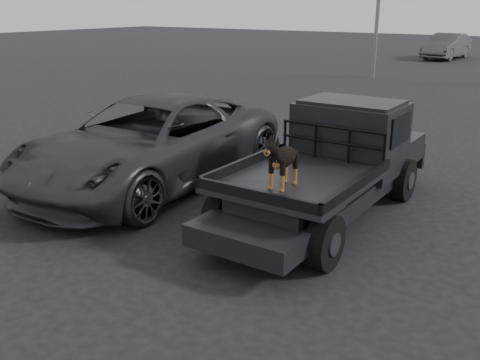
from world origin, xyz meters
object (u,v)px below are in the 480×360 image
Objects in this scene: flatbed_ute at (324,190)px; distant_car_a at (446,46)px; dog at (284,161)px; parked_suv at (151,142)px.

flatbed_ute is 29.39m from distant_car_a.
flatbed_ute is at bearing -74.77° from distant_car_a.
dog is 30.80m from distant_car_a.
dog is 0.15× the size of distant_car_a.
parked_suv reaches higher than flatbed_ute.
dog is at bearing -75.22° from distant_car_a.
distant_car_a reaches higher than flatbed_ute.
parked_suv is at bearing -174.34° from flatbed_ute.
parked_suv reaches higher than dog.
dog is 0.12× the size of parked_suv.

